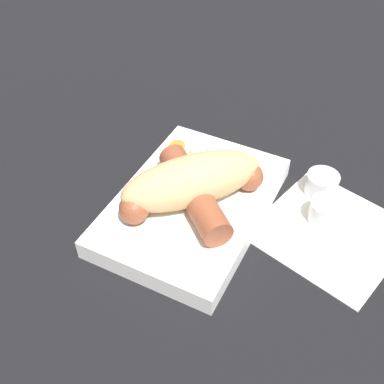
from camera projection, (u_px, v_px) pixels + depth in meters
ground_plane at (192, 213)px, 0.61m from camera, size 3.00×3.00×0.00m
food_tray at (192, 205)px, 0.60m from camera, size 0.25×0.17×0.03m
bread_roll at (189, 182)px, 0.56m from camera, size 0.17×0.16×0.06m
sausage at (194, 193)px, 0.57m from camera, size 0.15×0.13×0.04m
pickled_veggies at (193, 157)px, 0.64m from camera, size 0.07×0.07×0.01m
napkin at (330, 231)px, 0.58m from camera, size 0.19×0.19×0.00m
condiment_cup_near at (326, 213)px, 0.59m from camera, size 0.04×0.04×0.03m
condiment_cup_far at (321, 185)px, 0.62m from camera, size 0.04×0.04×0.03m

